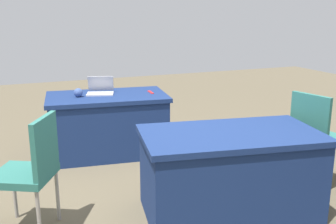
{
  "coord_description": "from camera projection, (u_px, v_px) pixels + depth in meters",
  "views": [
    {
      "loc": [
        1.34,
        2.97,
        1.75
      ],
      "look_at": [
        0.1,
        -0.07,
        0.9
      ],
      "focal_mm": 42.29,
      "sensor_mm": 36.0,
      "label": 1
    }
  ],
  "objects": [
    {
      "name": "table_foreground",
      "position": [
        108.0,
        124.0,
        4.9
      ],
      "size": [
        1.53,
        1.01,
        0.75
      ],
      "rotation": [
        0.0,
        0.0,
        -0.13
      ],
      "color": "navy",
      "rests_on": "ground"
    },
    {
      "name": "yarn_ball",
      "position": [
        78.0,
        93.0,
        4.68
      ],
      "size": [
        0.1,
        0.1,
        0.1
      ],
      "primitive_type": "sphere",
      "color": "#3F5999",
      "rests_on": "table_foreground"
    },
    {
      "name": "laptop_silver",
      "position": [
        100.0,
        90.0,
        4.87
      ],
      "size": [
        0.39,
        0.37,
        0.21
      ],
      "rotation": [
        0.0,
        0.0,
        -0.3
      ],
      "color": "silver",
      "rests_on": "table_foreground"
    },
    {
      "name": "table_mid_right",
      "position": [
        229.0,
        173.0,
        3.43
      ],
      "size": [
        1.63,
        1.07,
        0.75
      ],
      "rotation": [
        0.0,
        0.0,
        -0.17
      ],
      "color": "navy",
      "rests_on": "ground"
    },
    {
      "name": "chair_aisle",
      "position": [
        31.0,
        167.0,
        3.09
      ],
      "size": [
        0.59,
        0.59,
        0.96
      ],
      "rotation": [
        0.0,
        0.0,
        4.23
      ],
      "color": "#9E9993",
      "rests_on": "ground"
    },
    {
      "name": "ground_plane",
      "position": [
        181.0,
        209.0,
        3.59
      ],
      "size": [
        14.4,
        14.4,
        0.0
      ],
      "primitive_type": "plane",
      "color": "brown"
    },
    {
      "name": "scissors_red",
      "position": [
        151.0,
        92.0,
        4.95
      ],
      "size": [
        0.05,
        0.18,
        0.01
      ],
      "primitive_type": "cube",
      "rotation": [
        0.0,
        0.0,
        1.5
      ],
      "color": "red",
      "rests_on": "table_foreground"
    },
    {
      "name": "chair_tucked_left",
      "position": [
        316.0,
        133.0,
        3.93
      ],
      "size": [
        0.54,
        0.54,
        0.97
      ],
      "rotation": [
        0.0,
        0.0,
        1.82
      ],
      "color": "#9E9993",
      "rests_on": "ground"
    }
  ]
}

